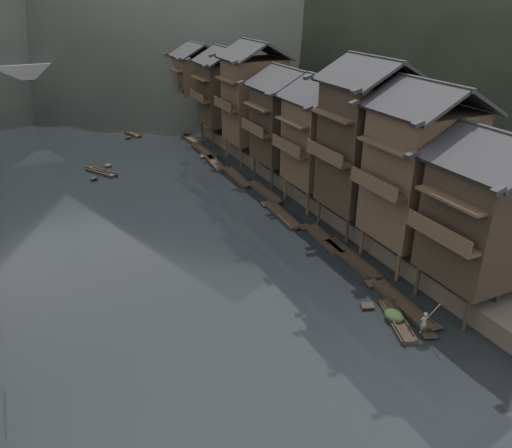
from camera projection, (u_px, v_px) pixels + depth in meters
water at (215, 302)px, 37.22m from camera, size 300.00×300.00×0.00m
right_bank at (325, 122)px, 82.95m from camera, size 40.00×200.00×1.80m
stilt_houses at (297, 110)px, 55.33m from camera, size 9.00×67.60×16.24m
moored_sampans at (247, 184)px, 58.95m from camera, size 3.01×60.28×0.47m
midriver_boats at (93, 133)px, 79.50m from camera, size 13.90×43.14×0.45m
stone_bridge at (77, 82)px, 93.79m from camera, size 40.00×6.00×9.00m
hero_sampan at (397, 320)px, 34.87m from camera, size 2.76×5.47×0.44m
cargo_heap at (395, 312)px, 34.77m from camera, size 1.21×1.58×0.73m
boatman at (424, 319)px, 33.19m from camera, size 0.62×0.42×1.65m
bamboo_pole at (433, 283)px, 32.05m from camera, size 0.83×2.45×3.99m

